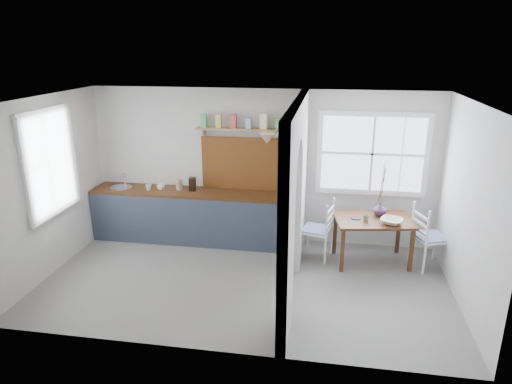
% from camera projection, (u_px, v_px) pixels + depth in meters
% --- Properties ---
extents(floor, '(5.80, 3.20, 0.01)m').
position_uv_depth(floor, '(245.00, 281.00, 6.61)').
color(floor, slate).
rests_on(floor, ground).
extents(ceiling, '(5.80, 3.20, 0.01)m').
position_uv_depth(ceiling, '(243.00, 100.00, 5.80)').
color(ceiling, silver).
rests_on(ceiling, walls).
extents(walls, '(5.81, 3.21, 2.60)m').
position_uv_depth(walls, '(244.00, 197.00, 6.21)').
color(walls, silver).
rests_on(walls, floor).
extents(partition, '(0.12, 3.20, 2.60)m').
position_uv_depth(partition, '(296.00, 187.00, 6.11)').
color(partition, silver).
rests_on(partition, floor).
extents(kitchen_window, '(0.10, 1.16, 1.50)m').
position_uv_depth(kitchen_window, '(48.00, 163.00, 6.54)').
color(kitchen_window, white).
rests_on(kitchen_window, walls).
extents(nook_window, '(1.76, 0.10, 1.30)m').
position_uv_depth(nook_window, '(372.00, 154.00, 7.30)').
color(nook_window, white).
rests_on(nook_window, walls).
extents(counter, '(3.50, 0.60, 0.90)m').
position_uv_depth(counter, '(195.00, 215.00, 7.89)').
color(counter, '#552D12').
rests_on(counter, floor).
extents(sink, '(0.40, 0.40, 0.02)m').
position_uv_depth(sink, '(121.00, 188.00, 7.93)').
color(sink, '#ACAFB9').
rests_on(sink, counter).
extents(backsplash, '(1.65, 0.03, 0.90)m').
position_uv_depth(backsplash, '(249.00, 164.00, 7.70)').
color(backsplash, brown).
rests_on(backsplash, walls).
extents(shelf, '(1.75, 0.20, 0.21)m').
position_uv_depth(shelf, '(248.00, 126.00, 7.42)').
color(shelf, tan).
rests_on(shelf, walls).
extents(pendant_lamp, '(0.26, 0.26, 0.16)m').
position_uv_depth(pendant_lamp, '(267.00, 138.00, 7.08)').
color(pendant_lamp, '#F3E2C6').
rests_on(pendant_lamp, ceiling).
extents(utensil_rail, '(0.02, 0.50, 0.02)m').
position_uv_depth(utensil_rail, '(294.00, 171.00, 6.91)').
color(utensil_rail, '#ACAFB9').
rests_on(utensil_rail, partition).
extents(dining_table, '(1.27, 0.95, 0.72)m').
position_uv_depth(dining_table, '(372.00, 240.00, 7.11)').
color(dining_table, '#552D12').
rests_on(dining_table, floor).
extents(chair_left, '(0.54, 0.54, 0.97)m').
position_uv_depth(chair_left, '(317.00, 229.00, 7.23)').
color(chair_left, white).
rests_on(chair_left, floor).
extents(chair_right, '(0.59, 0.59, 1.01)m').
position_uv_depth(chair_right, '(431.00, 236.00, 6.90)').
color(chair_right, white).
rests_on(chair_right, floor).
extents(kettle, '(0.25, 0.23, 0.24)m').
position_uv_depth(kettle, '(287.00, 189.00, 7.42)').
color(kettle, white).
rests_on(kettle, counter).
extents(mug_a, '(0.13, 0.13, 0.10)m').
position_uv_depth(mug_a, '(149.00, 187.00, 7.77)').
color(mug_a, silver).
rests_on(mug_a, counter).
extents(mug_b, '(0.15, 0.15, 0.10)m').
position_uv_depth(mug_b, '(161.00, 187.00, 7.80)').
color(mug_b, white).
rests_on(mug_b, counter).
extents(knife_block, '(0.12, 0.15, 0.22)m').
position_uv_depth(knife_block, '(192.00, 184.00, 7.74)').
color(knife_block, black).
rests_on(knife_block, counter).
extents(jar, '(0.14, 0.14, 0.18)m').
position_uv_depth(jar, '(179.00, 184.00, 7.79)').
color(jar, tan).
rests_on(jar, counter).
extents(towel_magenta, '(0.02, 0.03, 0.56)m').
position_uv_depth(towel_magenta, '(291.00, 239.00, 7.36)').
color(towel_magenta, '#C11B7A').
rests_on(towel_magenta, counter).
extents(towel_orange, '(0.02, 0.03, 0.52)m').
position_uv_depth(towel_orange, '(291.00, 242.00, 7.34)').
color(towel_orange, orange).
rests_on(towel_orange, counter).
extents(bowl, '(0.41, 0.41, 0.08)m').
position_uv_depth(bowl, '(391.00, 221.00, 6.81)').
color(bowl, white).
rests_on(bowl, dining_table).
extents(table_cup, '(0.11, 0.11, 0.10)m').
position_uv_depth(table_cup, '(366.00, 218.00, 6.92)').
color(table_cup, '#6A8D65').
rests_on(table_cup, dining_table).
extents(plate, '(0.20, 0.20, 0.01)m').
position_uv_depth(plate, '(356.00, 218.00, 7.02)').
color(plate, black).
rests_on(plate, dining_table).
extents(vase, '(0.23, 0.23, 0.21)m').
position_uv_depth(vase, '(380.00, 209.00, 7.10)').
color(vase, '#46274F').
rests_on(vase, dining_table).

